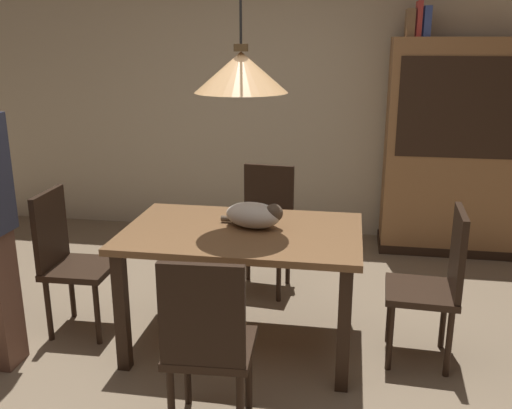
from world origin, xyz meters
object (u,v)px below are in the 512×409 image
at_px(cat_sleeping, 255,215).
at_px(dining_table, 242,246).
at_px(chair_near_front, 207,341).
at_px(chair_far_back, 265,222).
at_px(book_blue_wide, 426,21).
at_px(book_red_tall, 419,19).
at_px(chair_left_side, 68,256).
at_px(hutch_bookcase, 450,152).
at_px(pendant_lamp, 241,72).
at_px(book_brown_thick, 410,23).
at_px(chair_right_side, 436,280).

bearing_deg(cat_sleeping, dining_table, -138.71).
height_order(chair_near_front, chair_far_back, same).
bearing_deg(book_blue_wide, dining_table, -121.47).
relative_size(cat_sleeping, book_red_tall, 1.43).
distance_m(book_red_tall, book_blue_wide, 0.07).
relative_size(chair_left_side, hutch_bookcase, 0.50).
relative_size(pendant_lamp, book_brown_thick, 5.42).
height_order(chair_near_front, pendant_lamp, pendant_lamp).
height_order(dining_table, book_red_tall, book_red_tall).
xyz_separation_m(chair_near_front, chair_left_side, (-1.13, 0.88, 0.00)).
distance_m(hutch_bookcase, book_red_tall, 1.15).
bearing_deg(cat_sleeping, chair_far_back, 94.05).
bearing_deg(book_brown_thick, chair_left_side, -138.49).
bearing_deg(chair_far_back, chair_left_side, -142.24).
xyz_separation_m(chair_right_side, chair_far_back, (-1.12, 0.88, 0.00)).
xyz_separation_m(dining_table, chair_left_side, (-1.13, -0.00, -0.14)).
xyz_separation_m(chair_right_side, chair_left_side, (-2.26, 0.00, 0.00)).
bearing_deg(chair_far_back, hutch_bookcase, 35.61).
height_order(cat_sleeping, book_blue_wide, book_blue_wide).
xyz_separation_m(dining_table, book_brown_thick, (1.05, 1.92, 1.31)).
relative_size(chair_near_front, book_brown_thick, 3.88).
distance_m(chair_far_back, cat_sleeping, 0.88).
xyz_separation_m(chair_far_back, cat_sleeping, (0.06, -0.82, 0.32)).
distance_m(chair_near_front, pendant_lamp, 1.45).
xyz_separation_m(cat_sleeping, book_brown_thick, (0.98, 1.87, 1.13)).
bearing_deg(hutch_bookcase, chair_near_front, -117.55).
relative_size(chair_near_front, cat_sleeping, 2.32).
bearing_deg(hutch_bookcase, book_brown_thick, 179.79).
xyz_separation_m(cat_sleeping, book_red_tall, (1.05, 1.87, 1.16)).
bearing_deg(pendant_lamp, chair_far_back, 89.51).
bearing_deg(hutch_bookcase, pendant_lamp, -127.32).
relative_size(dining_table, chair_far_back, 1.51).
bearing_deg(chair_left_side, cat_sleeping, 2.85).
bearing_deg(dining_table, book_brown_thick, 61.44).
xyz_separation_m(dining_table, chair_far_back, (0.01, 0.88, -0.14)).
height_order(chair_right_side, chair_far_back, same).
height_order(chair_near_front, hutch_bookcase, hutch_bookcase).
distance_m(dining_table, chair_far_back, 0.89).
bearing_deg(chair_far_back, book_brown_thick, 45.16).
xyz_separation_m(hutch_bookcase, book_brown_thick, (-0.42, 0.00, 1.07)).
distance_m(chair_near_front, cat_sleeping, 0.99).
distance_m(chair_right_side, pendant_lamp, 1.61).
xyz_separation_m(book_brown_thick, book_red_tall, (0.07, 0.00, 0.03)).
bearing_deg(cat_sleeping, book_blue_wide, 59.22).
height_order(chair_right_side, chair_left_side, same).
bearing_deg(chair_left_side, chair_far_back, 37.76).
relative_size(chair_near_front, chair_far_back, 1.00).
bearing_deg(hutch_bookcase, chair_left_side, -143.43).
height_order(cat_sleeping, book_red_tall, book_red_tall).
height_order(cat_sleeping, hutch_bookcase, hutch_bookcase).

